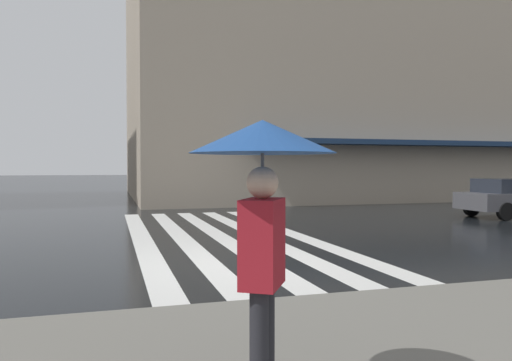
% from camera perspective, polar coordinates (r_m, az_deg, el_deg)
% --- Properties ---
extents(ground_plane, '(220.00, 220.00, 0.00)m').
position_cam_1_polar(ground_plane, '(9.36, -3.97, -9.69)').
color(ground_plane, black).
extents(zebra_crossing, '(13.00, 4.50, 0.01)m').
position_cam_1_polar(zebra_crossing, '(13.38, -4.45, -6.27)').
color(zebra_crossing, silver).
rests_on(zebra_crossing, ground_plane).
extents(haussmann_block_corner, '(18.62, 29.53, 20.03)m').
position_cam_1_polar(haussmann_block_corner, '(35.07, 11.53, 14.68)').
color(haussmann_block_corner, tan).
rests_on(haussmann_block_corner, ground_plane).
extents(pedestrian_far_down_pavement, '(1.01, 1.01, 2.00)m').
position_cam_1_polar(pedestrian_far_down_pavement, '(3.35, 0.75, 0.53)').
color(pedestrian_far_down_pavement, maroon).
rests_on(pedestrian_far_down_pavement, sidewalk_pavement).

